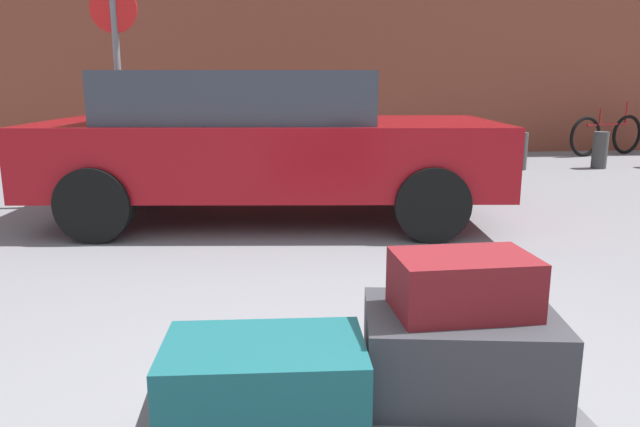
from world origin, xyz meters
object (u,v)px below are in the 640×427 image
at_px(luggage_cart, 359,425).
at_px(bicycle_leaning, 607,135).
at_px(suitcase_charcoal_rear_left, 459,352).
at_px(suitcase_teal_rear_right, 264,380).
at_px(bollard_kerb_mid, 520,151).
at_px(parked_car, 264,142).
at_px(duffel_bag_maroon_topmost_pile, 463,284).
at_px(no_parking_sign, 118,71).
at_px(bollard_kerb_far, 600,150).
at_px(bollard_kerb_near, 428,152).

height_order(luggage_cart, bicycle_leaning, bicycle_leaning).
distance_m(suitcase_charcoal_rear_left, suitcase_teal_rear_right, 0.64).
height_order(suitcase_charcoal_rear_left, suitcase_teal_rear_right, suitcase_charcoal_rear_left).
bearing_deg(bicycle_leaning, bollard_kerb_mid, -146.34).
relative_size(luggage_cart, parked_car, 0.30).
distance_m(duffel_bag_maroon_topmost_pile, parked_car, 4.08).
distance_m(parked_car, no_parking_sign, 1.87).
distance_m(luggage_cart, parked_car, 4.13).
height_order(suitcase_teal_rear_right, bollard_kerb_far, suitcase_teal_rear_right).
bearing_deg(parked_car, bollard_kerb_far, 29.13).
height_order(bollard_kerb_mid, bollard_kerb_far, same).
distance_m(suitcase_teal_rear_right, parked_car, 4.14).
distance_m(bollard_kerb_near, no_parking_sign, 4.63).
relative_size(luggage_cart, bollard_kerb_far, 2.39).
height_order(bicycle_leaning, bollard_kerb_near, bicycle_leaning).
relative_size(luggage_cart, suitcase_teal_rear_right, 2.26).
bearing_deg(bicycle_leaning, suitcase_teal_rear_right, -126.36).
xyz_separation_m(bollard_kerb_near, bollard_kerb_far, (2.75, 0.00, 0.00)).
relative_size(luggage_cart, bicycle_leaning, 0.80).
bearing_deg(parked_car, no_parking_sign, 150.12).
bearing_deg(bollard_kerb_near, bollard_kerb_mid, 0.00).
xyz_separation_m(luggage_cart, bollard_kerb_far, (4.98, 7.01, 0.01)).
relative_size(bollard_kerb_far, no_parking_sign, 0.25).
bearing_deg(duffel_bag_maroon_topmost_pile, bollard_kerb_far, 54.52).
xyz_separation_m(bollard_kerb_far, no_parking_sign, (-6.74, -2.04, 1.15)).
relative_size(luggage_cart, bollard_kerb_near, 2.39).
bearing_deg(bicycle_leaning, no_parking_sign, -155.16).
bearing_deg(luggage_cart, bollard_kerb_far, 54.59).
bearing_deg(no_parking_sign, parked_car, -29.88).
xyz_separation_m(luggage_cart, suitcase_teal_rear_right, (-0.30, -0.03, 0.19)).
height_order(bollard_kerb_near, bollard_kerb_mid, same).
relative_size(luggage_cart, no_parking_sign, 0.59).
height_order(suitcase_charcoal_rear_left, bicycle_leaning, bicycle_leaning).
bearing_deg(parked_car, duffel_bag_maroon_topmost_pile, -81.85).
bearing_deg(suitcase_charcoal_rear_left, suitcase_teal_rear_right, -163.57).
bearing_deg(suitcase_teal_rear_right, parked_car, 91.77).
relative_size(luggage_cart, bollard_kerb_mid, 2.39).
distance_m(bollard_kerb_near, bollard_kerb_far, 2.75).
distance_m(bicycle_leaning, bollard_kerb_far, 1.89).
height_order(suitcase_charcoal_rear_left, no_parking_sign, no_parking_sign).
bearing_deg(bollard_kerb_far, duffel_bag_maroon_topmost_pile, -123.77).
distance_m(luggage_cart, bollard_kerb_mid, 7.92).
height_order(suitcase_teal_rear_right, no_parking_sign, no_parking_sign).
bearing_deg(duffel_bag_maroon_topmost_pile, suitcase_charcoal_rear_left, -174.58).
distance_m(luggage_cart, duffel_bag_maroon_topmost_pile, 0.56).
height_order(duffel_bag_maroon_topmost_pile, bollard_kerb_near, duffel_bag_maroon_topmost_pile).
bearing_deg(bicycle_leaning, duffel_bag_maroon_topmost_pile, -123.80).
bearing_deg(bollard_kerb_mid, parked_car, -143.45).
relative_size(bicycle_leaning, bollard_kerb_mid, 2.98).
xyz_separation_m(suitcase_teal_rear_right, bollard_kerb_far, (5.28, 7.04, -0.17)).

